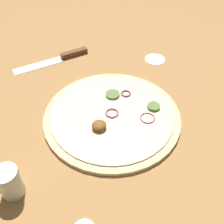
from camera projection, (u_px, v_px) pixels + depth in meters
ground_plane at (112, 117)px, 0.71m from camera, size 3.00×3.00×0.00m
pizza at (112, 116)px, 0.71m from camera, size 0.37×0.37×0.03m
knife at (63, 57)px, 0.91m from camera, size 0.27×0.06×0.02m
spice_jar at (9, 182)px, 0.53m from camera, size 0.05×0.05×0.08m
flour_patch at (155, 59)px, 0.91m from camera, size 0.07×0.07×0.00m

